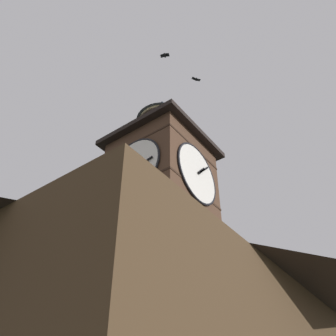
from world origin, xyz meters
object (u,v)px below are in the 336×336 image
at_px(pine_tree_behind, 38,329).
at_px(flying_bird_low, 196,79).
at_px(flying_bird_high, 165,55).
at_px(clock_tower, 161,185).

distance_m(pine_tree_behind, flying_bird_low, 16.61).
distance_m(flying_bird_high, flying_bird_low, 3.36).
xyz_separation_m(pine_tree_behind, flying_bird_high, (1.31, 8.47, 13.08)).
height_order(clock_tower, flying_bird_high, flying_bird_high).
bearing_deg(flying_bird_high, flying_bird_low, 178.70).
bearing_deg(flying_bird_low, clock_tower, -19.34).
xyz_separation_m(clock_tower, flying_bird_high, (0.81, 0.77, 8.20)).
relative_size(pine_tree_behind, flying_bird_low, 28.06).
bearing_deg(pine_tree_behind, flying_bird_low, 102.47).
relative_size(clock_tower, flying_bird_high, 17.71).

